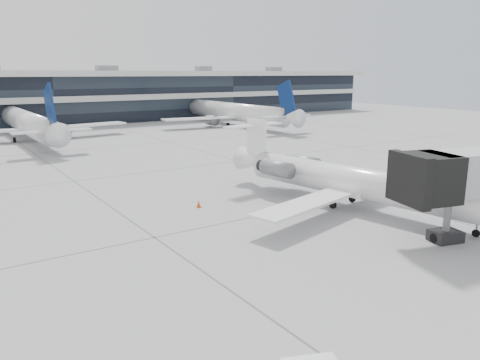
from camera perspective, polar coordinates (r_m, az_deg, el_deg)
ground at (r=36.87m, az=4.02°, el=-4.05°), size 220.00×220.00×0.00m
terminal at (r=112.05m, az=-22.92°, el=9.01°), size 170.00×22.00×10.00m
bg_jet_center at (r=84.59m, az=-24.30°, el=4.50°), size 32.00×40.00×9.60m
bg_jet_right at (r=99.27m, az=-0.86°, el=6.73°), size 32.00×40.00×9.60m
regional_jet at (r=38.83m, az=13.81°, el=-0.18°), size 22.26×27.77×6.43m
traffic_cone at (r=38.44m, az=-5.07°, el=-2.94°), size 0.51×0.51×0.57m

